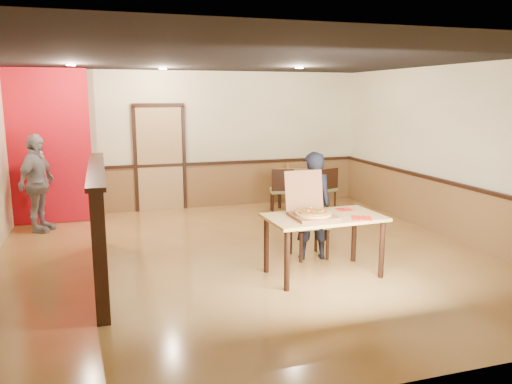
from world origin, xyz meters
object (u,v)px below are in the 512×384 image
at_px(main_table, 324,224).
at_px(condiment, 288,166).
at_px(side_chair_right, 325,187).
at_px(passerby, 37,183).
at_px(side_table, 293,179).
at_px(pizza_box, 311,211).
at_px(diner_chair, 307,219).
at_px(side_chair_left, 282,189).
at_px(diner, 312,206).

bearing_deg(main_table, condiment, 72.84).
distance_m(side_chair_right, passerby, 5.39).
relative_size(main_table, side_table, 1.69).
relative_size(main_table, side_chair_right, 1.73).
bearing_deg(condiment, passerby, -171.27).
relative_size(pizza_box, condiment, 4.29).
height_order(diner_chair, condiment, diner_chair).
distance_m(side_chair_left, side_chair_right, 0.94).
distance_m(diner_chair, side_table, 3.37).
xyz_separation_m(diner_chair, pizza_box, (-0.30, -0.82, 0.32)).
bearing_deg(condiment, side_chair_right, -54.27).
bearing_deg(main_table, pizza_box, 177.64).
bearing_deg(main_table, side_chair_left, 76.22).
xyz_separation_m(main_table, side_table, (1.15, 4.03, -0.11)).
bearing_deg(side_chair_right, diner, 43.07).
distance_m(main_table, side_chair_left, 3.48).
bearing_deg(diner_chair, main_table, -97.89).
bearing_deg(main_table, side_table, 71.60).
distance_m(diner_chair, side_chair_left, 2.65).
height_order(diner_chair, pizza_box, pizza_box).
height_order(side_chair_right, side_table, side_chair_right).
distance_m(side_table, diner, 3.52).
height_order(main_table, pizza_box, pizza_box).
height_order(side_chair_left, side_chair_right, side_chair_left).
xyz_separation_m(diner_chair, passerby, (-3.88, 2.59, 0.30)).
xyz_separation_m(side_table, condiment, (-0.06, 0.13, 0.25)).
relative_size(diner_chair, side_table, 1.11).
bearing_deg(condiment, main_table, -104.71).
xyz_separation_m(diner, condiment, (0.97, 3.49, 0.05)).
height_order(side_table, condiment, condiment).
bearing_deg(condiment, side_table, -64.45).
relative_size(side_chair_right, pizza_box, 1.41).
relative_size(side_chair_right, diner, 0.57).
height_order(main_table, side_chair_right, side_chair_right).
bearing_deg(diner, main_table, 89.34).
distance_m(side_chair_left, side_table, 0.78).
distance_m(diner_chair, diner, 0.28).
bearing_deg(diner, pizza_box, 75.41).
relative_size(passerby, condiment, 11.54).
bearing_deg(passerby, side_table, -59.15).
distance_m(side_chair_right, condiment, 0.97).
bearing_deg(side_chair_right, side_chair_left, -18.13).
bearing_deg(diner_chair, side_chair_left, 78.12).
height_order(diner_chair, passerby, passerby).
relative_size(main_table, diner, 0.98).
bearing_deg(side_chair_left, main_table, 92.94).
bearing_deg(diner, side_chair_right, -108.82).
relative_size(side_chair_left, passerby, 0.54).
xyz_separation_m(side_chair_right, condiment, (-0.53, 0.74, 0.35)).
bearing_deg(diner, side_chair_left, -91.79).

